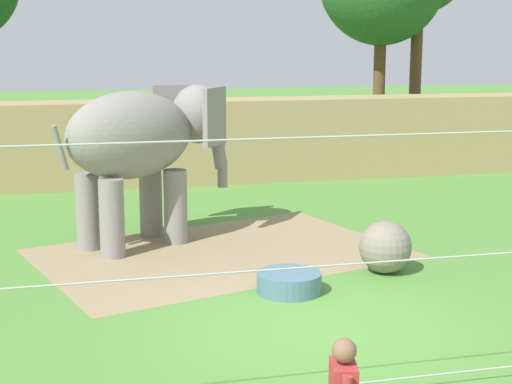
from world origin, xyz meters
TOP-DOWN VIEW (x-y plane):
  - ground_plane at (0.00, 0.00)m, footprint 120.00×120.00m
  - dirt_patch at (-0.62, 4.43)m, footprint 8.02×6.51m
  - embankment_wall at (0.00, 12.70)m, footprint 36.00×1.80m
  - elephant at (-1.97, 5.62)m, footprint 3.99×3.15m
  - enrichment_ball at (2.07, 2.41)m, footprint 0.97×0.97m
  - cable_fence at (0.00, -3.17)m, footprint 11.89×0.18m
  - water_tub at (0.04, 1.71)m, footprint 1.10×1.10m

SIDE VIEW (x-z plane):
  - ground_plane at x=0.00m, z-range 0.00..0.00m
  - dirt_patch at x=-0.62m, z-range 0.00..0.01m
  - water_tub at x=0.04m, z-range 0.01..0.36m
  - enrichment_ball at x=2.07m, z-range 0.00..0.97m
  - embankment_wall at x=0.00m, z-range 0.00..2.47m
  - cable_fence at x=0.00m, z-range 0.01..3.41m
  - elephant at x=-1.97m, z-range 0.53..3.81m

